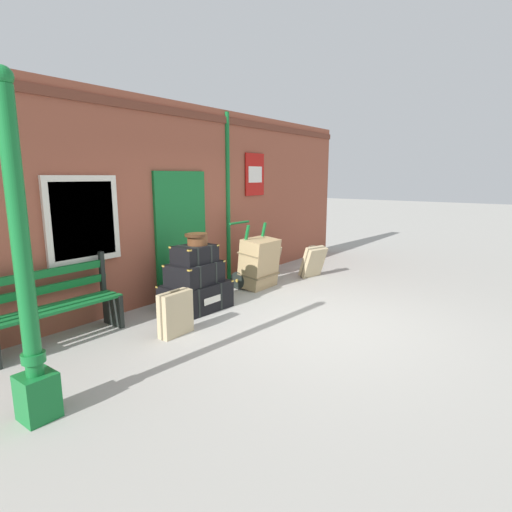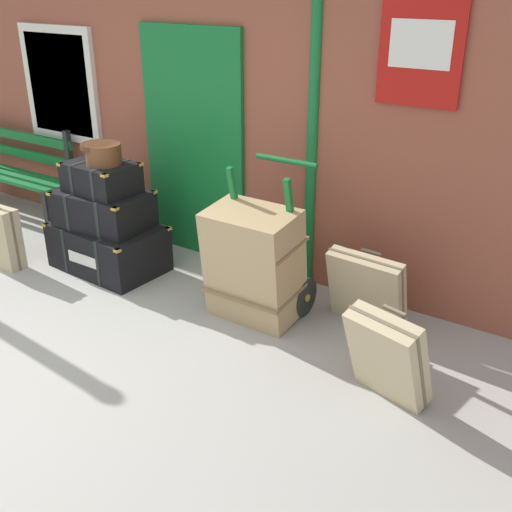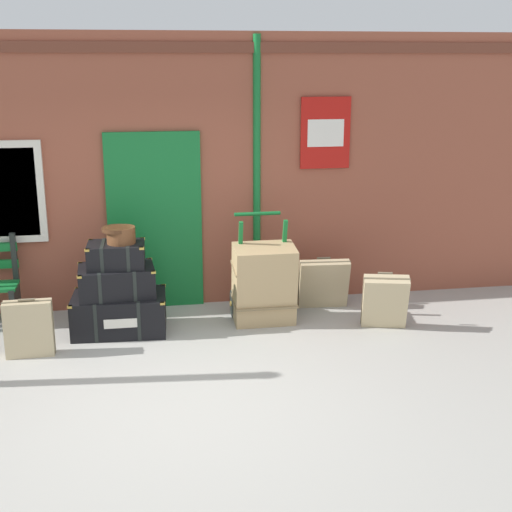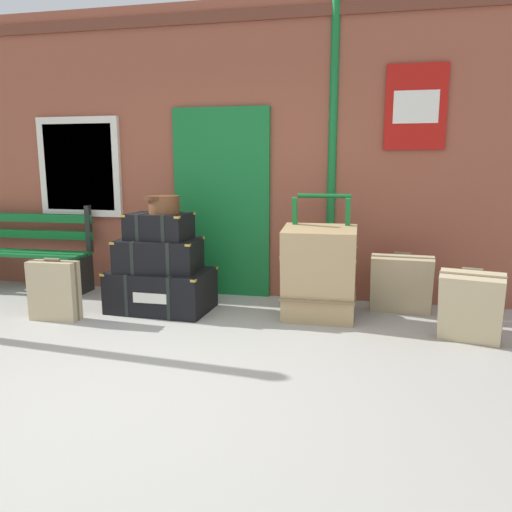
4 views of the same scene
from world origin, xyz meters
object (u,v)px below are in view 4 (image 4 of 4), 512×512
object	(u,v)px
large_brown_trunk	(319,273)
suitcase_olive	(54,291)
porters_trolley	(320,288)
steamer_trunk_middle	(159,255)
suitcase_caramel	(401,284)
round_hatbox	(163,203)
steamer_trunk_base	(162,290)
steamer_trunk_top	(159,226)
platform_bench	(26,253)
suitcase_tan	(470,308)

from	to	relation	value
large_brown_trunk	suitcase_olive	bearing A→B (deg)	-168.38
large_brown_trunk	suitcase_olive	world-z (taller)	large_brown_trunk
porters_trolley	suitcase_olive	world-z (taller)	porters_trolley
steamer_trunk_middle	suitcase_caramel	size ratio (longest dim) A/B	1.33
round_hatbox	steamer_trunk_base	bearing A→B (deg)	179.43
steamer_trunk_top	porters_trolley	world-z (taller)	porters_trolley
steamer_trunk_top	porters_trolley	distance (m)	1.73
steamer_trunk_base	steamer_trunk_top	xyz separation A→B (m)	(-0.00, 0.00, 0.66)
round_hatbox	large_brown_trunk	bearing A→B (deg)	-0.13
suitcase_olive	suitcase_caramel	bearing A→B (deg)	14.90
platform_bench	suitcase_olive	size ratio (longest dim) A/B	2.61
suitcase_tan	suitcase_olive	xyz separation A→B (m)	(-3.77, -0.10, -0.03)
steamer_trunk_top	steamer_trunk_middle	bearing A→B (deg)	-156.57
steamer_trunk_base	steamer_trunk_middle	bearing A→B (deg)	177.70
large_brown_trunk	suitcase_tan	size ratio (longest dim) A/B	1.42
platform_bench	suitcase_tan	size ratio (longest dim) A/B	2.47
steamer_trunk_top	porters_trolley	bearing A→B (deg)	5.93
platform_bench	suitcase_tan	world-z (taller)	platform_bench
platform_bench	steamer_trunk_base	size ratio (longest dim) A/B	1.53
steamer_trunk_middle	suitcase_tan	distance (m)	2.94
steamer_trunk_middle	suitcase_tan	bearing A→B (deg)	-8.17
porters_trolley	large_brown_trunk	xyz separation A→B (m)	(0.00, -0.18, 0.19)
suitcase_olive	large_brown_trunk	bearing A→B (deg)	11.62
suitcase_olive	steamer_trunk_base	bearing A→B (deg)	30.39
steamer_trunk_middle	steamer_trunk_top	size ratio (longest dim) A/B	1.35
steamer_trunk_middle	suitcase_tan	xyz separation A→B (m)	(2.90, -0.42, -0.26)
steamer_trunk_top	large_brown_trunk	size ratio (longest dim) A/B	0.68
steamer_trunk_base	steamer_trunk_middle	xyz separation A→B (m)	(-0.01, 0.00, 0.37)
porters_trolley	large_brown_trunk	world-z (taller)	porters_trolley
steamer_trunk_middle	porters_trolley	distance (m)	1.66
steamer_trunk_middle	suitcase_caramel	xyz separation A→B (m)	(2.41, 0.36, -0.27)
platform_bench	large_brown_trunk	bearing A→B (deg)	-7.91
porters_trolley	suitcase_tan	distance (m)	1.41
platform_bench	suitcase_olive	world-z (taller)	platform_bench
large_brown_trunk	suitcase_caramel	size ratio (longest dim) A/B	1.46
suitcase_olive	steamer_trunk_middle	bearing A→B (deg)	30.74
steamer_trunk_top	round_hatbox	distance (m)	0.24
platform_bench	round_hatbox	distance (m)	2.14
round_hatbox	porters_trolley	xyz separation A→B (m)	(1.56, 0.17, -0.83)
large_brown_trunk	suitcase_tan	bearing A→B (deg)	-17.84
suitcase_tan	steamer_trunk_base	bearing A→B (deg)	171.81
platform_bench	large_brown_trunk	distance (m)	3.57
round_hatbox	suitcase_caramel	distance (m)	2.50
porters_trolley	suitcase_caramel	world-z (taller)	porters_trolley
platform_bench	round_hatbox	xyz separation A→B (m)	(1.97, -0.49, 0.66)
steamer_trunk_middle	steamer_trunk_top	xyz separation A→B (m)	(0.01, 0.00, 0.29)
steamer_trunk_base	suitcase_caramel	size ratio (longest dim) A/B	1.66
steamer_trunk_base	suitcase_caramel	world-z (taller)	suitcase_caramel
steamer_trunk_top	suitcase_tan	distance (m)	2.97
steamer_trunk_base	large_brown_trunk	xyz separation A→B (m)	(1.61, -0.00, 0.25)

